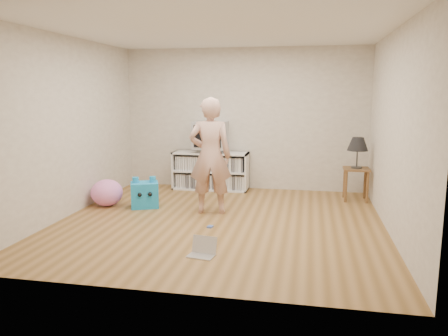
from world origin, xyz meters
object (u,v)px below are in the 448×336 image
crt_tv (210,135)px  side_table (356,176)px  person (210,156)px  plush_blue (145,194)px  table_lamp (358,145)px  dvd_deck (211,150)px  laptop (203,250)px  plush_pink (107,193)px  media_unit (211,171)px

crt_tv → side_table: crt_tv is taller
person → plush_blue: (-1.09, 0.11, -0.66)m
person → plush_blue: person is taller
side_table → crt_tv: bearing=171.9°
side_table → person: (-2.22, -1.21, 0.45)m
side_table → table_lamp: bearing=0.0°
dvd_deck → laptop: 3.43m
side_table → plush_pink: (-3.94, -1.14, -0.20)m
media_unit → table_lamp: bearing=-8.5°
laptop → media_unit: bearing=109.9°
table_lamp → plush_blue: table_lamp is taller
plush_pink → media_unit: bearing=48.2°
laptop → plush_pink: plush_pink is taller
crt_tv → laptop: (0.66, -3.30, -0.97)m
crt_tv → dvd_deck: bearing=90.0°
side_table → plush_pink: bearing=-163.9°
crt_tv → side_table: size_ratio=1.09×
table_lamp → plush_pink: (-3.94, -1.14, -0.73)m
plush_blue → plush_pink: 0.63m
plush_blue → person: bearing=-28.2°
crt_tv → person: bearing=-77.3°
dvd_deck → laptop: dvd_deck is taller
laptop → crt_tv: bearing=109.9°
person → side_table: bearing=-161.4°
crt_tv → side_table: bearing=-8.1°
media_unit → laptop: bearing=-78.7°
side_table → media_unit: bearing=171.5°
plush_pink → crt_tv: bearing=47.8°
crt_tv → table_lamp: bearing=-8.1°
table_lamp → plush_pink: table_lamp is taller
media_unit → dvd_deck: (-0.00, -0.02, 0.39)m
crt_tv → plush_pink: size_ratio=1.20×
media_unit → side_table: (2.58, -0.39, 0.07)m
media_unit → person: person is taller
dvd_deck → side_table: dvd_deck is taller
crt_tv → person: size_ratio=0.35×
media_unit → plush_blue: 1.67m
crt_tv → plush_pink: crt_tv is taller
media_unit → side_table: bearing=-8.5°
plush_blue → laptop: bearing=-75.3°
person → laptop: person is taller
dvd_deck → crt_tv: 0.29m
side_table → plush_pink: 4.10m
table_lamp → laptop: bearing=-123.2°
table_lamp → plush_blue: 3.57m
plush_pink → plush_blue: bearing=3.0°
laptop → table_lamp: bearing=65.4°
crt_tv → laptop: crt_tv is taller
dvd_deck → plush_blue: bearing=-116.5°
media_unit → laptop: (0.66, -3.31, -0.30)m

